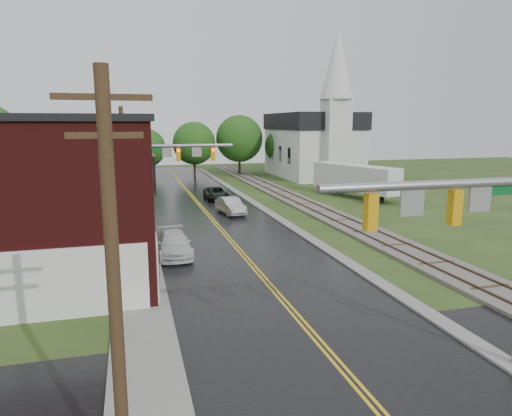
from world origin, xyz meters
name	(u,v)px	position (x,y,z in m)	size (l,w,h in m)	color
main_road	(208,215)	(0.00, 30.00, 0.00)	(10.00, 90.00, 0.02)	black
cross_road	(363,393)	(0.00, 2.00, 0.00)	(60.00, 9.00, 0.02)	black
curb_right	(252,202)	(5.40, 35.00, 0.00)	(0.80, 70.00, 0.12)	gray
sidewalk_left	(136,232)	(-6.20, 25.00, 0.00)	(2.40, 50.00, 0.12)	gray
brick_building	(1,203)	(-12.48, 15.00, 4.15)	(14.30, 10.30, 8.30)	#470F0F
yellow_house	(65,190)	(-11.00, 26.00, 3.20)	(8.00, 7.00, 6.40)	tan
darkred_building	(91,186)	(-10.00, 35.00, 2.20)	(7.00, 6.00, 4.40)	#3F0F0C
church	(315,138)	(20.00, 53.74, 5.83)	(10.40, 18.40, 20.00)	silver
railroad	(295,199)	(10.00, 35.00, 0.11)	(3.20, 80.00, 0.30)	#59544C
traffic_signal_near	(475,224)	(3.47, 2.00, 4.97)	(7.34, 0.30, 7.20)	gray
traffic_signal_far	(169,162)	(-3.47, 27.00, 4.97)	(7.34, 0.43, 7.20)	gray
utility_pole_a	(114,286)	(-6.80, 0.00, 4.72)	(1.80, 0.28, 9.00)	#382616
utility_pole_b	(124,173)	(-6.80, 22.00, 4.72)	(1.80, 0.28, 9.00)	#382616
utility_pole_c	(126,152)	(-6.80, 44.00, 4.72)	(1.80, 0.28, 9.00)	#382616
tree_left_c	(52,158)	(-13.85, 39.90, 4.51)	(6.00, 6.00, 7.65)	black
tree_left_e	(107,151)	(-8.85, 45.90, 4.81)	(6.40, 6.40, 8.16)	black
suv_dark	(216,194)	(2.14, 37.62, 0.65)	(2.17, 4.71, 1.31)	black
sedan_silver	(231,206)	(2.01, 29.75, 0.72)	(1.53, 4.39, 1.45)	#AEAEB3
pickup_white	(174,244)	(-4.06, 18.05, 0.70)	(1.96, 4.82, 1.40)	silver
semi_trailer	(355,178)	(16.90, 35.08, 2.12)	(5.64, 11.05, 3.51)	black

